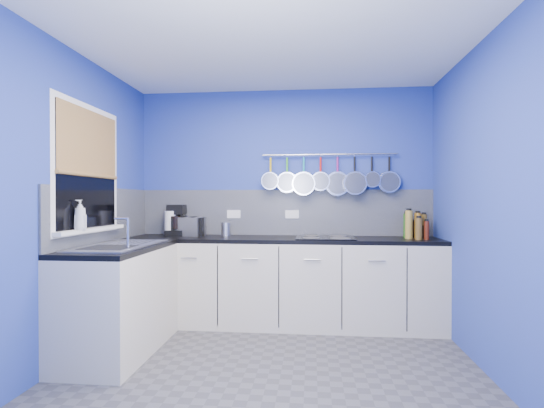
% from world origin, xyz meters
% --- Properties ---
extents(floor, '(3.20, 3.00, 0.02)m').
position_xyz_m(floor, '(0.00, 0.00, -0.01)').
color(floor, '#47474C').
rests_on(floor, ground).
extents(ceiling, '(3.20, 3.00, 0.02)m').
position_xyz_m(ceiling, '(0.00, 0.00, 2.51)').
color(ceiling, white).
rests_on(ceiling, ground).
extents(wall_back, '(3.20, 0.02, 2.50)m').
position_xyz_m(wall_back, '(0.00, 1.51, 1.25)').
color(wall_back, '#2A3E9B').
rests_on(wall_back, ground).
extents(wall_front, '(3.20, 0.02, 2.50)m').
position_xyz_m(wall_front, '(0.00, -1.51, 1.25)').
color(wall_front, '#2A3E9B').
rests_on(wall_front, ground).
extents(wall_left, '(0.02, 3.00, 2.50)m').
position_xyz_m(wall_left, '(-1.61, 0.00, 1.25)').
color(wall_left, '#2A3E9B').
rests_on(wall_left, ground).
extents(wall_right, '(0.02, 3.00, 2.50)m').
position_xyz_m(wall_right, '(1.61, 0.00, 1.25)').
color(wall_right, '#2A3E9B').
rests_on(wall_right, ground).
extents(backsplash_back, '(3.20, 0.02, 0.50)m').
position_xyz_m(backsplash_back, '(0.00, 1.49, 1.15)').
color(backsplash_back, gray).
rests_on(backsplash_back, wall_back).
extents(backsplash_left, '(0.02, 1.80, 0.50)m').
position_xyz_m(backsplash_left, '(-1.59, 0.60, 1.15)').
color(backsplash_left, gray).
rests_on(backsplash_left, wall_left).
extents(cabinet_run_back, '(3.20, 0.60, 0.86)m').
position_xyz_m(cabinet_run_back, '(0.00, 1.20, 0.43)').
color(cabinet_run_back, beige).
rests_on(cabinet_run_back, ground).
extents(worktop_back, '(3.20, 0.60, 0.04)m').
position_xyz_m(worktop_back, '(0.00, 1.20, 0.88)').
color(worktop_back, black).
rests_on(worktop_back, cabinet_run_back).
extents(cabinet_run_left, '(0.60, 1.20, 0.86)m').
position_xyz_m(cabinet_run_left, '(-1.30, 0.30, 0.43)').
color(cabinet_run_left, beige).
rests_on(cabinet_run_left, ground).
extents(worktop_left, '(0.60, 1.20, 0.04)m').
position_xyz_m(worktop_left, '(-1.30, 0.30, 0.88)').
color(worktop_left, black).
rests_on(worktop_left, cabinet_run_left).
extents(window_frame, '(0.01, 1.00, 1.10)m').
position_xyz_m(window_frame, '(-1.58, 0.30, 1.55)').
color(window_frame, white).
rests_on(window_frame, wall_left).
extents(window_glass, '(0.01, 0.90, 1.00)m').
position_xyz_m(window_glass, '(-1.57, 0.30, 1.55)').
color(window_glass, black).
rests_on(window_glass, wall_left).
extents(bamboo_blind, '(0.01, 0.90, 0.55)m').
position_xyz_m(bamboo_blind, '(-1.56, 0.30, 1.77)').
color(bamboo_blind, '#A88752').
rests_on(bamboo_blind, wall_left).
extents(window_sill, '(0.10, 0.98, 0.03)m').
position_xyz_m(window_sill, '(-1.55, 0.30, 1.04)').
color(window_sill, white).
rests_on(window_sill, wall_left).
extents(sink_unit, '(0.50, 0.95, 0.01)m').
position_xyz_m(sink_unit, '(-1.30, 0.30, 0.90)').
color(sink_unit, silver).
rests_on(sink_unit, worktop_left).
extents(mixer_tap, '(0.12, 0.08, 0.26)m').
position_xyz_m(mixer_tap, '(-1.14, 0.12, 1.03)').
color(mixer_tap, silver).
rests_on(mixer_tap, worktop_left).
extents(socket_left, '(0.15, 0.01, 0.09)m').
position_xyz_m(socket_left, '(-0.55, 1.48, 1.13)').
color(socket_left, white).
rests_on(socket_left, backsplash_back).
extents(socket_right, '(0.15, 0.01, 0.09)m').
position_xyz_m(socket_right, '(0.10, 1.48, 1.13)').
color(socket_right, white).
rests_on(socket_right, backsplash_back).
extents(pot_rail, '(1.45, 0.02, 0.02)m').
position_xyz_m(pot_rail, '(0.50, 1.45, 1.78)').
color(pot_rail, silver).
rests_on(pot_rail, wall_back).
extents(soap_bottle_a, '(0.11, 0.11, 0.24)m').
position_xyz_m(soap_bottle_a, '(-1.53, 0.10, 1.17)').
color(soap_bottle_a, white).
rests_on(soap_bottle_a, window_sill).
extents(soap_bottle_b, '(0.10, 0.10, 0.17)m').
position_xyz_m(soap_bottle_b, '(-1.53, 0.11, 1.14)').
color(soap_bottle_b, white).
rests_on(soap_bottle_b, window_sill).
extents(paper_towel, '(0.15, 0.15, 0.27)m').
position_xyz_m(paper_towel, '(-1.20, 1.27, 1.03)').
color(paper_towel, white).
rests_on(paper_towel, worktop_back).
extents(coffee_maker, '(0.20, 0.22, 0.34)m').
position_xyz_m(coffee_maker, '(-1.15, 1.30, 1.07)').
color(coffee_maker, black).
rests_on(coffee_maker, worktop_back).
extents(toaster, '(0.34, 0.25, 0.20)m').
position_xyz_m(toaster, '(-1.01, 1.29, 1.00)').
color(toaster, silver).
rests_on(toaster, worktop_back).
extents(canister, '(0.12, 0.12, 0.14)m').
position_xyz_m(canister, '(-0.61, 1.33, 0.97)').
color(canister, silver).
rests_on(canister, worktop_back).
extents(hob, '(0.58, 0.51, 0.01)m').
position_xyz_m(hob, '(0.45, 1.16, 0.91)').
color(hob, black).
rests_on(hob, worktop_back).
extents(pan_0, '(0.19, 0.09, 0.38)m').
position_xyz_m(pan_0, '(-0.13, 1.44, 1.59)').
color(pan_0, silver).
rests_on(pan_0, pot_rail).
extents(pan_1, '(0.22, 0.06, 0.41)m').
position_xyz_m(pan_1, '(0.05, 1.44, 1.57)').
color(pan_1, silver).
rests_on(pan_1, pot_rail).
extents(pan_2, '(0.25, 0.10, 0.44)m').
position_xyz_m(pan_2, '(0.23, 1.44, 1.56)').
color(pan_2, silver).
rests_on(pan_2, pot_rail).
extents(pan_3, '(0.20, 0.06, 0.39)m').
position_xyz_m(pan_3, '(0.41, 1.44, 1.58)').
color(pan_3, silver).
rests_on(pan_3, pot_rail).
extents(pan_4, '(0.25, 0.06, 0.44)m').
position_xyz_m(pan_4, '(0.59, 1.44, 1.56)').
color(pan_4, silver).
rests_on(pan_4, pot_rail).
extents(pan_5, '(0.25, 0.10, 0.44)m').
position_xyz_m(pan_5, '(0.77, 1.44, 1.56)').
color(pan_5, silver).
rests_on(pan_5, pot_rail).
extents(pan_6, '(0.17, 0.09, 0.36)m').
position_xyz_m(pan_6, '(0.95, 1.44, 1.60)').
color(pan_6, silver).
rests_on(pan_6, pot_rail).
extents(pan_7, '(0.22, 0.06, 0.41)m').
position_xyz_m(pan_7, '(1.14, 1.44, 1.57)').
color(pan_7, silver).
rests_on(pan_7, pot_rail).
extents(condiment_0, '(0.06, 0.06, 0.24)m').
position_xyz_m(condiment_0, '(1.46, 1.33, 1.02)').
color(condiment_0, brown).
rests_on(condiment_0, worktop_back).
extents(condiment_1, '(0.07, 0.07, 0.16)m').
position_xyz_m(condiment_1, '(1.37, 1.34, 0.98)').
color(condiment_1, black).
rests_on(condiment_1, worktop_back).
extents(condiment_2, '(0.06, 0.06, 0.24)m').
position_xyz_m(condiment_2, '(1.29, 1.31, 1.02)').
color(condiment_2, '#265919').
rests_on(condiment_2, worktop_back).
extents(condiment_3, '(0.06, 0.06, 0.13)m').
position_xyz_m(condiment_3, '(1.46, 1.23, 0.97)').
color(condiment_3, black).
rests_on(condiment_3, worktop_back).
extents(condiment_4, '(0.07, 0.07, 0.26)m').
position_xyz_m(condiment_4, '(1.38, 1.23, 1.03)').
color(condiment_4, '#8C5914').
rests_on(condiment_4, worktop_back).
extents(condiment_5, '(0.07, 0.07, 0.28)m').
position_xyz_m(condiment_5, '(1.28, 1.20, 1.04)').
color(condiment_5, olive).
rests_on(condiment_5, worktop_back).
extents(condiment_6, '(0.05, 0.05, 0.18)m').
position_xyz_m(condiment_6, '(1.43, 1.11, 0.99)').
color(condiment_6, '#4C190C').
rests_on(condiment_6, worktop_back).
extents(condiment_7, '(0.07, 0.07, 0.21)m').
position_xyz_m(condiment_7, '(1.36, 1.10, 1.01)').
color(condiment_7, brown).
rests_on(condiment_7, worktop_back).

